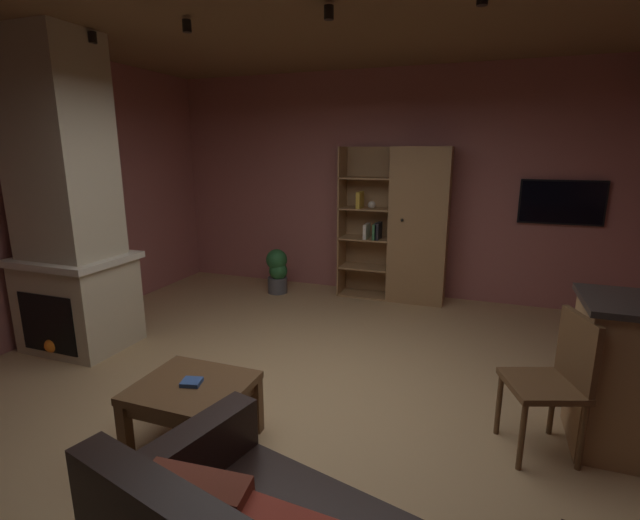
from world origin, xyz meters
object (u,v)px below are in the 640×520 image
object	(u,v)px
stone_fireplace	(67,214)
wall_mounted_tv	(562,202)
table_book_0	(192,382)
potted_floor_plant	(277,270)
dining_chair	(557,375)
coffee_table	(193,396)
bookshelf_cabinet	(411,226)

from	to	relation	value
stone_fireplace	wall_mounted_tv	xyz separation A→B (m)	(4.48, 2.75, -0.00)
stone_fireplace	table_book_0	bearing A→B (deg)	-25.98
potted_floor_plant	stone_fireplace	bearing A→B (deg)	-116.26
table_book_0	dining_chair	distance (m)	2.28
coffee_table	wall_mounted_tv	distance (m)	4.57
coffee_table	potted_floor_plant	bearing A→B (deg)	105.67
wall_mounted_tv	coffee_table	bearing A→B (deg)	-123.94
stone_fireplace	table_book_0	xyz separation A→B (m)	(1.98, -0.97, -0.85)
bookshelf_cabinet	wall_mounted_tv	size ratio (longest dim) A/B	2.12
stone_fireplace	dining_chair	size ratio (longest dim) A/B	3.14
stone_fireplace	wall_mounted_tv	bearing A→B (deg)	31.53
table_book_0	dining_chair	bearing A→B (deg)	18.54
coffee_table	dining_chair	distance (m)	2.29
potted_floor_plant	bookshelf_cabinet	bearing A→B (deg)	10.83
dining_chair	stone_fireplace	bearing A→B (deg)	176.70
bookshelf_cabinet	wall_mounted_tv	bearing A→B (deg)	7.16
potted_floor_plant	dining_chair	bearing A→B (deg)	-38.69
coffee_table	table_book_0	xyz separation A→B (m)	(0.00, -0.00, 0.10)
stone_fireplace	wall_mounted_tv	world-z (taller)	stone_fireplace
potted_floor_plant	coffee_table	bearing A→B (deg)	-74.33
stone_fireplace	bookshelf_cabinet	size ratio (longest dim) A/B	1.49
table_book_0	dining_chair	xyz separation A→B (m)	(2.16, 0.73, 0.08)
stone_fireplace	bookshelf_cabinet	bearing A→B (deg)	42.17
stone_fireplace	dining_chair	xyz separation A→B (m)	(4.15, -0.24, -0.78)
table_book_0	coffee_table	bearing A→B (deg)	135.66
potted_floor_plant	wall_mounted_tv	xyz separation A→B (m)	(3.39, 0.54, 0.98)
dining_chair	potted_floor_plant	bearing A→B (deg)	141.31
dining_chair	wall_mounted_tv	distance (m)	3.10
bookshelf_cabinet	dining_chair	distance (m)	3.11
table_book_0	wall_mounted_tv	bearing A→B (deg)	56.09
dining_chair	bookshelf_cabinet	bearing A→B (deg)	115.88
stone_fireplace	table_book_0	world-z (taller)	stone_fireplace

